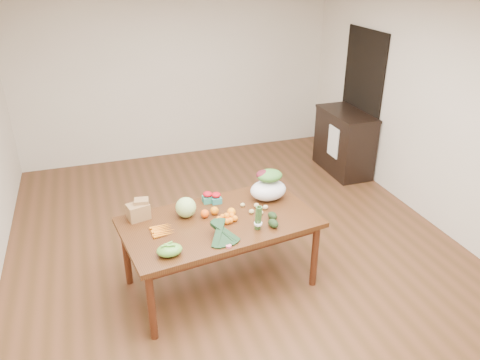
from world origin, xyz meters
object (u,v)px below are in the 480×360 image
object	(u,v)px
dining_table	(220,253)
cabbage	(186,207)
paper_bag	(138,210)
cabinet	(344,142)
kale_bunch	(224,234)
asparagus_bundle	(258,218)
salad_bag	(268,186)
mandarin_cluster	(227,217)

from	to	relation	value
dining_table	cabbage	xyz separation A→B (m)	(-0.29, 0.17, 0.47)
paper_bag	cabbage	size ratio (longest dim) A/B	1.34
cabinet	kale_bunch	xyz separation A→B (m)	(-2.63, -2.43, 0.36)
cabbage	asparagus_bundle	bearing A→B (deg)	-37.70
kale_bunch	salad_bag	xyz separation A→B (m)	(0.66, 0.61, 0.07)
cabinet	mandarin_cluster	distance (m)	3.29
asparagus_bundle	salad_bag	xyz separation A→B (m)	(0.31, 0.52, 0.02)
mandarin_cluster	salad_bag	world-z (taller)	salad_bag
paper_bag	mandarin_cluster	bearing A→B (deg)	-22.00
paper_bag	kale_bunch	xyz separation A→B (m)	(0.66, -0.64, -0.01)
salad_bag	cabinet	bearing A→B (deg)	42.76
dining_table	salad_bag	size ratio (longest dim) A/B	4.82
asparagus_bundle	salad_bag	world-z (taller)	salad_bag
paper_bag	cabbage	world-z (taller)	cabbage
cabinet	mandarin_cluster	world-z (taller)	cabinet
cabinet	asparagus_bundle	bearing A→B (deg)	-134.13
paper_bag	mandarin_cluster	size ratio (longest dim) A/B	1.48
paper_bag	asparagus_bundle	bearing A→B (deg)	-28.24
kale_bunch	mandarin_cluster	bearing A→B (deg)	60.95
mandarin_cluster	asparagus_bundle	size ratio (longest dim) A/B	0.72
dining_table	salad_bag	bearing A→B (deg)	14.79
cabbage	asparagus_bundle	world-z (taller)	asparagus_bundle
dining_table	mandarin_cluster	xyz separation A→B (m)	(0.06, -0.04, 0.42)
paper_bag	mandarin_cluster	xyz separation A→B (m)	(0.78, -0.32, -0.05)
kale_bunch	salad_bag	distance (m)	0.91
mandarin_cluster	dining_table	bearing A→B (deg)	142.30
cabinet	mandarin_cluster	size ratio (longest dim) A/B	5.67
paper_bag	salad_bag	size ratio (longest dim) A/B	0.70
mandarin_cluster	asparagus_bundle	xyz separation A→B (m)	(0.23, -0.23, 0.08)
dining_table	cabbage	distance (m)	0.58
cabbage	salad_bag	xyz separation A→B (m)	(0.88, 0.08, 0.05)
asparagus_bundle	mandarin_cluster	bearing A→B (deg)	127.48
cabbage	mandarin_cluster	size ratio (longest dim) A/B	1.11
cabinet	mandarin_cluster	bearing A→B (deg)	-139.86
cabinet	paper_bag	size ratio (longest dim) A/B	3.82
mandarin_cluster	kale_bunch	world-z (taller)	kale_bunch
paper_bag	dining_table	bearing A→B (deg)	-20.54
dining_table	mandarin_cluster	world-z (taller)	mandarin_cluster
cabbage	mandarin_cluster	distance (m)	0.41
paper_bag	cabbage	xyz separation A→B (m)	(0.44, -0.10, 0.01)
cabinet	cabbage	bearing A→B (deg)	-146.34
dining_table	paper_bag	xyz separation A→B (m)	(-0.73, 0.27, 0.47)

